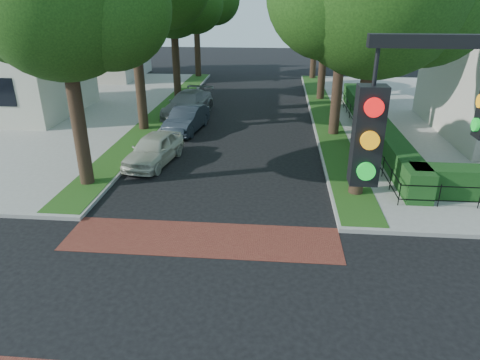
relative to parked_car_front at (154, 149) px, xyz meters
name	(u,v)px	position (x,y,z in m)	size (l,w,h in m)	color
ground	(181,303)	(3.42, -9.82, -0.71)	(120.00, 120.00, 0.00)	black
crosswalk_far	(202,239)	(3.42, -6.62, -0.71)	(9.00, 2.20, 0.01)	maroon
grass_strip_ne	(325,115)	(8.82, 9.28, -0.55)	(1.60, 29.80, 0.02)	#214A15
grass_strip_nw	(163,111)	(-1.98, 9.28, -0.55)	(1.60, 29.80, 0.02)	#214A15
tree_right_far	(328,3)	(9.02, 14.40, 6.19)	(7.25, 6.23, 9.74)	black
hedge_main_road	(374,124)	(11.12, 5.18, 0.04)	(1.00, 18.00, 1.20)	#163F15
fence_main_road	(359,126)	(10.32, 5.18, -0.11)	(0.06, 18.00, 0.90)	black
house_left_far	(88,23)	(-12.08, 22.17, 4.33)	(10.00, 9.00, 10.14)	beige
parked_car_front	(154,149)	(0.00, 0.00, 0.00)	(1.69, 4.19, 1.43)	beige
parked_car_middle	(187,119)	(0.45, 5.35, 0.01)	(1.53, 4.37, 1.44)	#232B34
parked_car_rear	(188,104)	(-0.18, 8.88, 0.07)	(2.19, 5.39, 1.56)	slate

